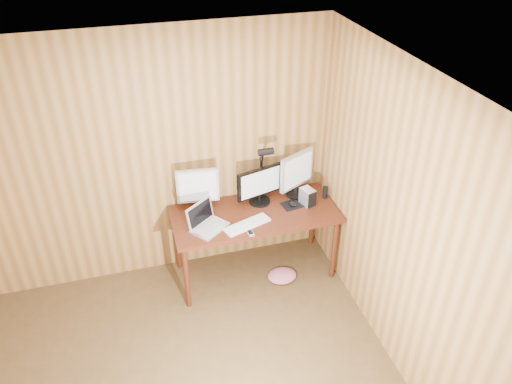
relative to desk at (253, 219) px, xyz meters
name	(u,v)px	position (x,y,z in m)	size (l,w,h in m)	color
room_shell	(181,320)	(-0.93, -1.70, 0.62)	(4.00, 4.00, 4.00)	brown
desk	(253,219)	(0.00, 0.00, 0.00)	(1.60, 0.70, 0.75)	#481D0F
monitor_center	(260,185)	(0.10, 0.09, 0.32)	(0.48, 0.21, 0.38)	black
monitor_left	(198,189)	(-0.50, 0.12, 0.37)	(0.40, 0.19, 0.45)	black
monitor_right	(297,173)	(0.49, 0.12, 0.38)	(0.39, 0.22, 0.47)	black
laptop	(206,222)	(-0.49, -0.16, 0.18)	(0.41, 0.40, 0.23)	silver
keyboard	(247,224)	(-0.12, -0.25, 0.13)	(0.48, 0.28, 0.02)	white
mousepad	(292,205)	(0.39, -0.05, 0.12)	(0.20, 0.17, 0.00)	black
mouse	(292,203)	(0.39, -0.05, 0.15)	(0.07, 0.11, 0.04)	black
hard_drive	(308,197)	(0.54, -0.07, 0.20)	(0.14, 0.17, 0.17)	silver
phone	(250,233)	(-0.13, -0.37, 0.13)	(0.06, 0.11, 0.01)	silver
speaker	(325,192)	(0.75, -0.01, 0.18)	(0.05, 0.05, 0.12)	black
desk_lamp	(264,164)	(0.16, 0.16, 0.51)	(0.14, 0.21, 0.63)	black
fabric_pile	(282,276)	(0.24, -0.26, -0.58)	(0.30, 0.24, 0.09)	#D26582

